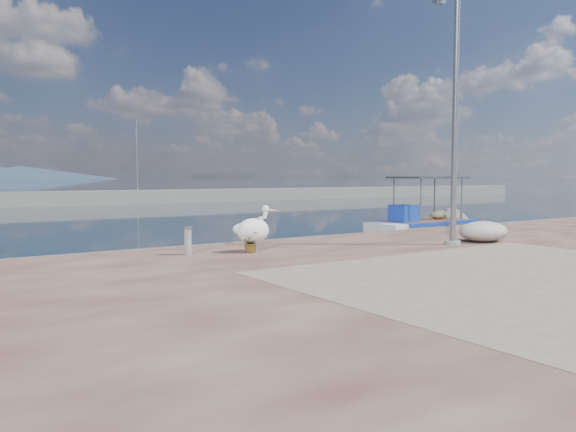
# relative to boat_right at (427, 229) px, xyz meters

# --- Properties ---
(ground) EXTENTS (1400.00, 1400.00, 0.00)m
(ground) POSITION_rel_boat_right_xyz_m (-9.24, -7.08, -0.22)
(ground) COLOR #162635
(ground) RESTS_ON ground
(quay_patch) EXTENTS (9.00, 7.00, 0.01)m
(quay_patch) POSITION_rel_boat_right_xyz_m (-8.24, -10.08, 0.28)
(quay_patch) COLOR gray
(quay_patch) RESTS_ON quay
(breakwater) EXTENTS (120.00, 2.20, 7.50)m
(breakwater) POSITION_rel_boat_right_xyz_m (-9.24, 32.92, 0.38)
(breakwater) COLOR gray
(breakwater) RESTS_ON ground
(boat_right) EXTENTS (5.91, 2.11, 2.82)m
(boat_right) POSITION_rel_boat_right_xyz_m (0.00, 0.00, 0.00)
(boat_right) COLOR white
(boat_right) RESTS_ON ground
(pelican) EXTENTS (1.22, 0.88, 1.18)m
(pelican) POSITION_rel_boat_right_xyz_m (-10.82, -4.08, 0.83)
(pelican) COLOR tan
(pelican) RESTS_ON quay
(lamp_post) EXTENTS (0.44, 0.96, 7.00)m
(lamp_post) POSITION_rel_boat_right_xyz_m (-5.39, -5.84, 3.58)
(lamp_post) COLOR gray
(lamp_post) RESTS_ON quay
(bollard_near) EXTENTS (0.23, 0.23, 0.70)m
(bollard_near) POSITION_rel_boat_right_xyz_m (-12.44, -3.66, 0.66)
(bollard_near) COLOR gray
(bollard_near) RESTS_ON quay
(potted_plant) EXTENTS (0.55, 0.49, 0.53)m
(potted_plant) POSITION_rel_boat_right_xyz_m (-10.97, -4.17, 0.55)
(potted_plant) COLOR #33722D
(potted_plant) RESTS_ON quay
(net_pile_d) EXTENTS (1.60, 1.20, 0.60)m
(net_pile_d) POSITION_rel_boat_right_xyz_m (-4.10, -5.90, 0.58)
(net_pile_d) COLOR #B8B4AB
(net_pile_d) RESTS_ON quay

